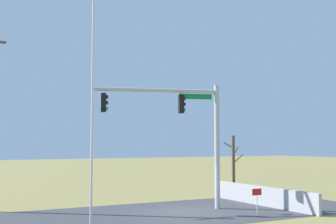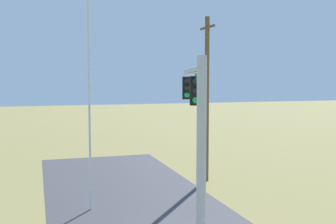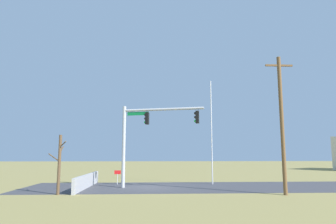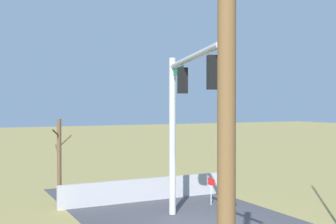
{
  "view_description": "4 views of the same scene",
  "coord_description": "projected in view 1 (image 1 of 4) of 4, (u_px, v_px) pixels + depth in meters",
  "views": [
    {
      "loc": [
        -11.18,
        -19.32,
        3.39
      ],
      "look_at": [
        -0.66,
        0.44,
        5.02
      ],
      "focal_mm": 47.22,
      "sensor_mm": 36.0,
      "label": 1
    },
    {
      "loc": [
        13.06,
        -4.26,
        5.89
      ],
      "look_at": [
        -1.72,
        0.4,
        4.64
      ],
      "focal_mm": 44.68,
      "sensor_mm": 36.0,
      "label": 2
    },
    {
      "loc": [
        -0.19,
        24.54,
        2.7
      ],
      "look_at": [
        -1.37,
        1.47,
        5.91
      ],
      "focal_mm": 31.85,
      "sensor_mm": 36.0,
      "label": 3
    },
    {
      "loc": [
        -13.93,
        8.41,
        4.56
      ],
      "look_at": [
        -0.83,
        1.87,
        4.33
      ],
      "focal_mm": 46.39,
      "sensor_mm": 36.0,
      "label": 4
    }
  ],
  "objects": [
    {
      "name": "ground_plane",
      "position": [
        184.0,
        212.0,
        22.0
      ],
      "size": [
        160.0,
        160.0,
        0.0
      ],
      "primitive_type": "plane",
      "color": "olive"
    },
    {
      "name": "road_surface",
      "position": [
        108.0,
        218.0,
        20.13
      ],
      "size": [
        28.0,
        8.0,
        0.01
      ],
      "primitive_type": "cube",
      "color": "#3D3D42",
      "rests_on": "ground_plane"
    },
    {
      "name": "sidewalk_corner",
      "position": [
        233.0,
        207.0,
        23.63
      ],
      "size": [
        6.0,
        6.0,
        0.01
      ],
      "primitive_type": "cube",
      "color": "#B7B5AD",
      "rests_on": "ground_plane"
    },
    {
      "name": "retaining_fence",
      "position": [
        261.0,
        196.0,
        24.46
      ],
      "size": [
        0.2,
        8.53,
        1.06
      ],
      "primitive_type": "cube",
      "color": "#A8A8AD",
      "rests_on": "ground_plane"
    },
    {
      "name": "signal_mast",
      "position": [
        185.0,
        122.0,
        23.13
      ],
      "size": [
        6.45,
        2.04,
        6.53
      ],
      "color": "#B2B5BA",
      "rests_on": "ground_plane"
    },
    {
      "name": "flagpole",
      "position": [
        92.0,
        113.0,
        17.97
      ],
      "size": [
        0.1,
        0.1,
        9.32
      ],
      "primitive_type": "cylinder",
      "color": "silver",
      "rests_on": "ground_plane"
    },
    {
      "name": "bare_tree",
      "position": [
        233.0,
        165.0,
        28.52
      ],
      "size": [
        1.27,
        1.02,
        3.94
      ],
      "color": "brown",
      "rests_on": "ground_plane"
    },
    {
      "name": "open_sign",
      "position": [
        257.0,
        195.0,
        21.49
      ],
      "size": [
        0.56,
        0.04,
        1.22
      ],
      "color": "silver",
      "rests_on": "ground_plane"
    }
  ]
}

